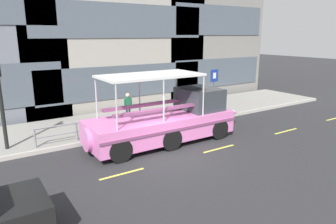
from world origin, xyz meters
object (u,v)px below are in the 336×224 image
(traffic_light_pole, at_px, (0,93))
(parking_sign, at_px, (214,83))
(pedestrian_mid_left, at_px, (128,105))
(duck_tour_boat, at_px, (170,120))
(pedestrian_near_bow, at_px, (180,100))

(traffic_light_pole, bearing_deg, parking_sign, 1.09)
(traffic_light_pole, height_order, pedestrian_mid_left, traffic_light_pole)
(parking_sign, bearing_deg, traffic_light_pole, -178.91)
(duck_tour_boat, bearing_deg, pedestrian_mid_left, 99.30)
(duck_tour_boat, height_order, pedestrian_mid_left, duck_tour_boat)
(pedestrian_mid_left, bearing_deg, duck_tour_boat, -80.70)
(traffic_light_pole, distance_m, pedestrian_near_bow, 9.58)
(duck_tour_boat, xyz_separation_m, pedestrian_mid_left, (-0.56, 3.43, 0.15))
(duck_tour_boat, height_order, pedestrian_near_bow, duck_tour_boat)
(pedestrian_near_bow, bearing_deg, parking_sign, -2.48)
(traffic_light_pole, height_order, duck_tour_boat, traffic_light_pole)
(parking_sign, relative_size, pedestrian_mid_left, 1.62)
(parking_sign, xyz_separation_m, duck_tour_boat, (-5.12, -2.70, -0.99))
(parking_sign, height_order, duck_tour_boat, duck_tour_boat)
(duck_tour_boat, bearing_deg, traffic_light_pole, 160.23)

